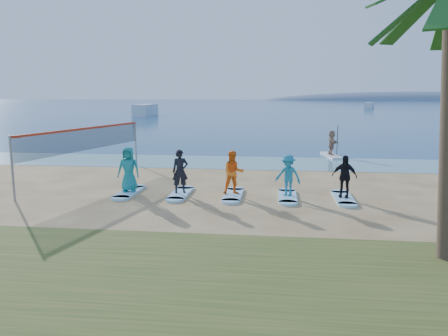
# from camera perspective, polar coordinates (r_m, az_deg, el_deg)

# --- Properties ---
(ground) EXTENTS (600.00, 600.00, 0.00)m
(ground) POSITION_cam_1_polar(r_m,az_deg,el_deg) (15.75, -1.42, -5.15)
(ground) COLOR tan
(ground) RESTS_ON ground
(shallow_water) EXTENTS (600.00, 600.00, 0.00)m
(shallow_water) POSITION_cam_1_polar(r_m,az_deg,el_deg) (25.97, 1.92, 0.74)
(shallow_water) COLOR teal
(shallow_water) RESTS_ON ground
(ocean) EXTENTS (600.00, 600.00, 0.00)m
(ocean) POSITION_cam_1_polar(r_m,az_deg,el_deg) (175.13, 6.23, 8.25)
(ocean) COLOR navy
(ocean) RESTS_ON ground
(island_ridge) EXTENTS (220.00, 56.00, 18.00)m
(island_ridge) POSITION_cam_1_polar(r_m,az_deg,el_deg) (328.47, 23.55, 8.13)
(island_ridge) COLOR slate
(island_ridge) RESTS_ON ground
(volleyball_net) EXTENTS (2.03, 8.88, 2.50)m
(volleyball_net) POSITION_cam_1_polar(r_m,az_deg,el_deg) (21.62, -17.61, 3.57)
(volleyball_net) COLOR gray
(volleyball_net) RESTS_ON ground
(paddleboard) EXTENTS (1.17, 3.07, 0.12)m
(paddleboard) POSITION_cam_1_polar(r_m,az_deg,el_deg) (29.38, 13.82, 1.60)
(paddleboard) COLOR silver
(paddleboard) RESTS_ON ground
(paddleboarder) EXTENTS (0.75, 1.52, 1.57)m
(paddleboarder) POSITION_cam_1_polar(r_m,az_deg,el_deg) (29.27, 13.89, 3.25)
(paddleboarder) COLOR tan
(paddleboarder) RESTS_ON paddleboard
(boat_offshore_a) EXTENTS (2.80, 9.11, 2.13)m
(boat_offshore_a) POSITION_cam_1_polar(r_m,az_deg,el_deg) (84.27, -10.19, 6.74)
(boat_offshore_a) COLOR silver
(boat_offshore_a) RESTS_ON ground
(boat_offshore_b) EXTENTS (3.62, 5.79, 1.68)m
(boat_offshore_b) POSITION_cam_1_polar(r_m,az_deg,el_deg) (130.19, 18.41, 7.37)
(boat_offshore_b) COLOR silver
(boat_offshore_b) RESTS_ON ground
(surfboard_0) EXTENTS (0.70, 2.20, 0.09)m
(surfboard_0) POSITION_cam_1_polar(r_m,az_deg,el_deg) (18.34, -12.26, -3.10)
(surfboard_0) COLOR #A4E2FF
(surfboard_0) RESTS_ON ground
(student_0) EXTENTS (0.92, 0.62, 1.83)m
(student_0) POSITION_cam_1_polar(r_m,az_deg,el_deg) (18.16, -12.36, -0.15)
(student_0) COLOR teal
(student_0) RESTS_ON surfboard_0
(surfboard_1) EXTENTS (0.70, 2.20, 0.09)m
(surfboard_1) POSITION_cam_1_polar(r_m,az_deg,el_deg) (17.76, -5.69, -3.34)
(surfboard_1) COLOR #A4E2FF
(surfboard_1) RESTS_ON ground
(student_1) EXTENTS (0.74, 0.61, 1.75)m
(student_1) POSITION_cam_1_polar(r_m,az_deg,el_deg) (17.58, -5.74, -0.43)
(student_1) COLOR black
(student_1) RESTS_ON surfboard_1
(surfboard_2) EXTENTS (0.70, 2.20, 0.09)m
(surfboard_2) POSITION_cam_1_polar(r_m,az_deg,el_deg) (17.42, 1.21, -3.55)
(surfboard_2) COLOR #A4E2FF
(surfboard_2) RESTS_ON ground
(student_2) EXTENTS (0.97, 0.83, 1.73)m
(student_2) POSITION_cam_1_polar(r_m,az_deg,el_deg) (17.24, 1.23, -0.60)
(student_2) COLOR orange
(student_2) RESTS_ON surfboard_2
(surfboard_3) EXTENTS (0.70, 2.20, 0.09)m
(surfboard_3) POSITION_cam_1_polar(r_m,az_deg,el_deg) (17.35, 8.29, -3.71)
(surfboard_3) COLOR #A4E2FF
(surfboard_3) RESTS_ON ground
(student_3) EXTENTS (1.20, 0.97, 1.62)m
(student_3) POSITION_cam_1_polar(r_m,az_deg,el_deg) (17.18, 8.36, -0.94)
(student_3) COLOR teal
(student_3) RESTS_ON surfboard_3
(surfboard_4) EXTENTS (0.70, 2.20, 0.09)m
(surfboard_4) POSITION_cam_1_polar(r_m,az_deg,el_deg) (17.54, 15.32, -3.81)
(surfboard_4) COLOR #A4E2FF
(surfboard_4) RESTS_ON ground
(student_4) EXTENTS (1.03, 0.68, 1.63)m
(student_4) POSITION_cam_1_polar(r_m,az_deg,el_deg) (17.37, 15.45, -1.05)
(student_4) COLOR black
(student_4) RESTS_ON surfboard_4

